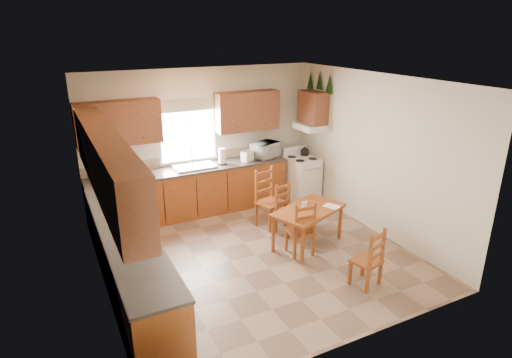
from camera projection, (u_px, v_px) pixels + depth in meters
name	position (u px, v px, depth m)	size (l,w,h in m)	color
floor	(256.00, 255.00, 6.73)	(4.50, 4.50, 0.00)	#8B6D55
ceiling	(256.00, 80.00, 5.82)	(4.50, 4.50, 0.00)	#996432
wall_left	(95.00, 200.00, 5.32)	(4.50, 4.50, 0.00)	beige
wall_right	(375.00, 154.00, 7.23)	(4.50, 4.50, 0.00)	beige
wall_back	(203.00, 140.00, 8.17)	(4.50, 4.50, 0.00)	beige
wall_front	(355.00, 238.00, 4.39)	(4.50, 4.50, 0.00)	beige
lower_cab_back	(192.00, 192.00, 8.06)	(3.75, 0.60, 0.88)	brown
lower_cab_left	(129.00, 264.00, 5.63)	(0.60, 3.60, 0.88)	brown
counter_back	(191.00, 169.00, 7.91)	(3.75, 0.63, 0.04)	#403833
counter_left	(126.00, 233.00, 5.47)	(0.63, 3.60, 0.04)	#403833
backsplash	(185.00, 159.00, 8.11)	(3.75, 0.01, 0.18)	#8C7554
upper_cab_back_left	(119.00, 123.00, 7.20)	(1.41, 0.33, 0.75)	brown
upper_cab_back_right	(247.00, 111.00, 8.22)	(1.25, 0.33, 0.75)	brown
upper_cab_left	(106.00, 163.00, 5.09)	(0.33, 3.60, 0.75)	brown
upper_cab_stove	(313.00, 107.00, 8.36)	(0.33, 0.62, 0.62)	brown
range_hood	(310.00, 127.00, 8.47)	(0.44, 0.62, 0.12)	silver
window_frame	(188.00, 131.00, 7.95)	(1.13, 0.02, 1.18)	silver
window_pane	(188.00, 132.00, 7.94)	(1.05, 0.01, 1.10)	white
window_valance	(187.00, 105.00, 7.75)	(1.19, 0.01, 0.24)	#4E7242
sink_basin	(194.00, 167.00, 7.93)	(0.75, 0.45, 0.04)	silver
pine_decal_a	(329.00, 84.00, 7.98)	(0.22, 0.22, 0.36)	black
pine_decal_b	(320.00, 80.00, 8.24)	(0.22, 0.22, 0.36)	black
pine_decal_c	(310.00, 80.00, 8.52)	(0.22, 0.22, 0.36)	black
stove	(302.00, 179.00, 8.77)	(0.59, 0.61, 0.87)	silver
coffeemaker	(103.00, 170.00, 7.22)	(0.22, 0.26, 0.38)	silver
paper_towel	(222.00, 156.00, 8.08)	(0.13, 0.13, 0.31)	white
toaster	(247.00, 156.00, 8.31)	(0.23, 0.15, 0.19)	silver
microwave	(265.00, 150.00, 8.51)	(0.50, 0.36, 0.30)	silver
dining_table	(308.00, 227.00, 6.94)	(1.20, 0.69, 0.64)	brown
chair_near_left	(367.00, 257.00, 5.83)	(0.36, 0.34, 0.86)	brown
chair_near_right	(300.00, 227.00, 6.64)	(0.38, 0.36, 0.90)	brown
chair_far_left	(288.00, 210.00, 7.32)	(0.37, 0.35, 0.87)	brown
chair_far_right	(271.00, 199.00, 7.53)	(0.44, 0.42, 1.05)	brown
table_paper	(332.00, 206.00, 6.93)	(0.19, 0.25, 0.00)	white
table_card	(304.00, 205.00, 6.84)	(0.09, 0.02, 0.12)	white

